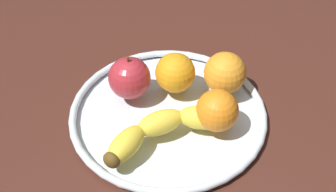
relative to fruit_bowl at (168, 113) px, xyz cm
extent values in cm
cube|color=#45221A|center=(0.00, 0.00, -2.92)|extent=(165.99, 165.99, 4.00)
cylinder|color=silver|center=(0.00, 0.00, -0.62)|extent=(30.85, 30.85, 0.60)
torus|color=silver|center=(0.00, 0.00, 0.28)|extent=(32.13, 32.13, 1.20)
ellipsoid|color=yellow|center=(-4.64, 4.34, 2.74)|extent=(8.29, 5.57, 3.72)
ellipsoid|color=yellow|center=(1.84, 4.43, 2.74)|extent=(8.33, 5.74, 3.72)
ellipsoid|color=yellow|center=(7.30, 7.93, 2.74)|extent=(7.80, 8.15, 3.72)
ellipsoid|color=brown|center=(9.56, 10.49, 2.74)|extent=(3.27, 3.22, 2.60)
sphere|color=#AE2A34|center=(5.65, -4.66, 4.38)|extent=(6.99, 6.99, 6.99)
cylinder|color=#593819|center=(5.65, -4.66, 8.07)|extent=(0.44, 0.44, 1.20)
sphere|color=orange|center=(-6.84, 4.55, 4.17)|extent=(6.57, 6.57, 6.57)
sphere|color=orange|center=(-1.96, -4.98, 4.24)|extent=(6.71, 6.71, 6.71)
sphere|color=orange|center=(-10.01, -3.52, 4.41)|extent=(7.05, 7.05, 7.05)
camera|label=1|loc=(7.43, 49.47, 51.51)|focal=46.96mm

